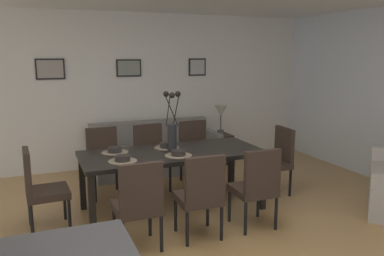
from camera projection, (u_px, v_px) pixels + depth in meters
ground_plane at (178, 248)px, 3.97m from camera, size 9.00×9.00×0.00m
back_wall_panel at (111, 91)px, 6.69m from camera, size 9.00×0.10×2.60m
dining_table at (172, 157)px, 4.86m from camera, size 2.20×0.96×0.74m
dining_chair_near_left at (139, 201)px, 3.84m from camera, size 0.45×0.45×0.92m
dining_chair_near_right at (104, 158)px, 5.42m from camera, size 0.46×0.46×0.92m
dining_chair_far_left at (201, 192)px, 4.09m from camera, size 0.45×0.45×0.92m
dining_chair_far_right at (151, 154)px, 5.67m from camera, size 0.46×0.46×0.92m
dining_chair_mid_left at (257, 184)px, 4.34m from camera, size 0.45×0.45×0.92m
dining_chair_mid_right at (195, 149)px, 5.98m from camera, size 0.44×0.44×0.92m
dining_chair_head_west at (40, 186)px, 4.30m from camera, size 0.46×0.46×0.92m
dining_chair_head_east at (277, 157)px, 5.48m from camera, size 0.47×0.47×0.92m
centerpiece_vase at (172, 129)px, 4.80m from camera, size 0.21×0.23×0.73m
placemat_near_left at (123, 161)px, 4.41m from camera, size 0.32×0.32×0.01m
bowl_near_left at (123, 158)px, 4.40m from camera, size 0.17×0.17×0.07m
placemat_near_right at (115, 152)px, 4.80m from camera, size 0.32×0.32×0.01m
bowl_near_right at (115, 149)px, 4.79m from camera, size 0.17×0.17×0.07m
placemat_far_left at (178, 155)px, 4.65m from camera, size 0.32×0.32×0.01m
bowl_far_left at (178, 152)px, 4.65m from camera, size 0.17×0.17×0.07m
placemat_far_right at (167, 148)px, 5.04m from camera, size 0.32×0.32×0.01m
bowl_far_right at (167, 145)px, 5.04m from camera, size 0.17×0.17×0.07m
sofa at (155, 154)px, 6.59m from camera, size 2.05×0.84×0.80m
side_table at (220, 149)px, 7.02m from camera, size 0.36×0.36×0.52m
table_lamp at (221, 114)px, 6.91m from camera, size 0.22×0.22×0.51m
framed_picture_left at (50, 69)px, 6.20m from camera, size 0.44×0.03×0.33m
framed_picture_center at (129, 68)px, 6.66m from camera, size 0.42×0.03×0.29m
framed_picture_right at (197, 67)px, 7.13m from camera, size 0.33×0.03×0.31m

